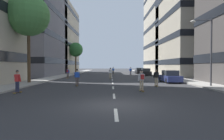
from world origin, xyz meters
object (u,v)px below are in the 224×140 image
at_px(street_tree_near, 28,15).
at_px(street_tree_mid, 76,50).
at_px(skater_2, 142,79).
at_px(skater_3, 156,77).
at_px(parked_car_mid, 146,72).
at_px(skater_4, 131,71).
at_px(skater_6, 110,73).
at_px(skater_1, 113,70).
at_px(skater_7, 77,76).
at_px(parked_car_far, 139,71).
at_px(skater_0, 68,72).
at_px(streetlamp_right, 208,45).
at_px(parked_car_near, 170,77).
at_px(skater_5, 17,80).

distance_m(street_tree_near, street_tree_mid, 30.15).
relative_size(skater_2, skater_3, 1.00).
height_order(parked_car_mid, skater_3, skater_3).
distance_m(skater_4, skater_6, 13.36).
relative_size(skater_1, skater_7, 1.00).
bearing_deg(skater_2, street_tree_near, 150.27).
bearing_deg(street_tree_near, street_tree_mid, 90.00).
bearing_deg(skater_7, parked_car_far, 70.03).
bearing_deg(skater_2, parked_car_mid, 78.96).
height_order(parked_car_mid, street_tree_mid, street_tree_mid).
xyz_separation_m(street_tree_mid, skater_0, (2.49, -20.93, -5.42)).
bearing_deg(skater_2, skater_0, 120.94).
bearing_deg(skater_1, parked_car_far, 19.02).
distance_m(skater_1, skater_4, 5.95).
distance_m(skater_2, skater_3, 4.30).
bearing_deg(skater_1, skater_0, -115.81).
bearing_deg(skater_6, street_tree_mid, 113.50).
xyz_separation_m(streetlamp_right, skater_4, (-4.93, 24.62, -3.15)).
xyz_separation_m(street_tree_mid, skater_2, (12.14, -37.04, -5.42)).
bearing_deg(skater_4, parked_car_near, -81.21).
xyz_separation_m(parked_car_near, parked_car_mid, (0.00, 16.85, 0.00)).
xyz_separation_m(parked_car_far, skater_4, (-2.97, -6.87, 0.29)).
distance_m(street_tree_mid, skater_5, 38.43).
distance_m(parked_car_near, skater_3, 5.48).
xyz_separation_m(street_tree_near, skater_7, (6.11, -2.64, -7.01)).
distance_m(skater_0, skater_3, 17.05).
bearing_deg(parked_car_near, skater_0, 152.23).
relative_size(skater_2, skater_7, 1.00).
bearing_deg(parked_car_far, streetlamp_right, -86.43).
relative_size(skater_0, skater_4, 1.00).
height_order(skater_0, skater_1, same).
distance_m(streetlamp_right, skater_6, 15.65).
distance_m(parked_car_near, parked_car_far, 26.04).
bearing_deg(parked_car_mid, parked_car_near, -90.00).
distance_m(parked_car_far, skater_7, 32.11).
xyz_separation_m(parked_car_mid, skater_7, (-10.97, -20.98, 0.29)).
height_order(parked_car_far, skater_4, skater_4).
xyz_separation_m(skater_1, skater_5, (-7.78, -33.03, -0.03)).
bearing_deg(streetlamp_right, skater_5, -166.78).
bearing_deg(skater_3, skater_5, -158.39).
height_order(street_tree_near, skater_3, street_tree_near).
relative_size(skater_4, skater_6, 1.00).
bearing_deg(parked_car_mid, skater_1, 135.10).
height_order(skater_0, skater_3, same).
distance_m(street_tree_near, skater_7, 9.67).
bearing_deg(street_tree_near, skater_0, 74.84).
height_order(skater_3, skater_4, same).
relative_size(street_tree_near, skater_0, 5.81).
bearing_deg(parked_car_mid, streetlamp_right, -84.97).
relative_size(skater_2, skater_4, 1.00).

